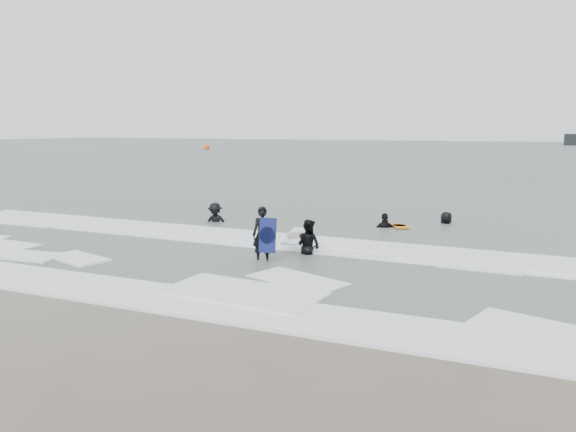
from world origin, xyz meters
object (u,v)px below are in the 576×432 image
at_px(surfer_breaker, 215,223).
at_px(surfer_right_far, 446,225).
at_px(surfer_right_near, 385,229).
at_px(surfer_wading, 308,255).
at_px(buoy, 207,147).
at_px(surfer_centre, 263,263).

xyz_separation_m(surfer_breaker, surfer_right_far, (8.41, 3.51, 0.00)).
bearing_deg(surfer_right_near, surfer_breaker, -11.83).
height_order(surfer_wading, surfer_breaker, surfer_breaker).
height_order(surfer_wading, buoy, buoy).
bearing_deg(buoy, surfer_breaker, -57.04).
distance_m(surfer_wading, surfer_right_far, 7.72).
relative_size(surfer_breaker, buoy, 1.02).
relative_size(surfer_centre, buoy, 0.98).
bearing_deg(surfer_right_far, surfer_right_near, 3.88).
xyz_separation_m(surfer_centre, surfer_breaker, (-4.73, 5.08, 0.00)).
height_order(surfer_breaker, surfer_right_near, surfer_right_near).
bearing_deg(surfer_right_near, surfer_wading, 53.79).
xyz_separation_m(surfer_wading, surfer_right_far, (2.89, 7.16, 0.00)).
relative_size(surfer_right_near, surfer_right_far, 1.05).
xyz_separation_m(surfer_centre, surfer_right_near, (1.73, 6.74, 0.00)).
height_order(surfer_breaker, buoy, buoy).
bearing_deg(buoy, surfer_right_near, -52.57).
relative_size(surfer_centre, surfer_right_near, 0.93).
bearing_deg(buoy, surfer_centre, -56.24).
bearing_deg(surfer_breaker, surfer_wading, -48.11).
height_order(surfer_breaker, surfer_right_far, surfer_breaker).
bearing_deg(surfer_centre, buoy, 111.57).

